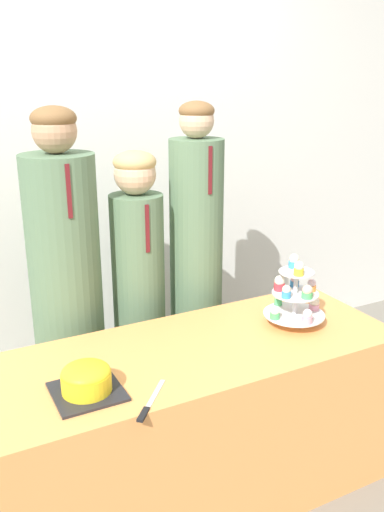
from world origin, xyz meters
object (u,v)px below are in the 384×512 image
object	(u,v)px
student_1	(139,299)
student_2	(196,274)
round_cake	(86,379)
cupcake_stand	(295,294)
cake_knife	(148,407)
student_0	(68,300)

from	to	relation	value
student_1	student_2	xyz separation A→B (m)	(0.31, 0.00, 0.08)
round_cake	student_1	world-z (taller)	student_1
cupcake_stand	student_1	xyz separation A→B (m)	(-0.49, 0.58, -0.15)
round_cake	cake_knife	bearing A→B (deg)	-49.00
round_cake	student_1	distance (m)	0.84
cake_knife	student_0	distance (m)	0.87
round_cake	cupcake_stand	xyz separation A→B (m)	(0.96, 0.11, 0.09)
cupcake_stand	student_0	world-z (taller)	student_0
cake_knife	student_2	size ratio (longest dim) A/B	0.12
student_1	cake_knife	bearing A→B (deg)	-110.44
cupcake_stand	round_cake	bearing A→B (deg)	-173.39
cake_knife	cupcake_stand	size ratio (longest dim) A/B	0.65
cake_knife	student_1	bearing A→B (deg)	20.94
cake_knife	student_1	world-z (taller)	student_1
cake_knife	student_1	size ratio (longest dim) A/B	0.14
cake_knife	student_0	xyz separation A→B (m)	(-0.03, 0.87, 0.06)
student_0	student_1	bearing A→B (deg)	-0.00
cake_knife	cupcake_stand	world-z (taller)	cupcake_stand
student_0	student_2	bearing A→B (deg)	-0.00
cupcake_stand	student_0	size ratio (longest dim) A/B	0.19
student_0	student_1	size ratio (longest dim) A/B	1.14
round_cake	student_0	distance (m)	0.70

